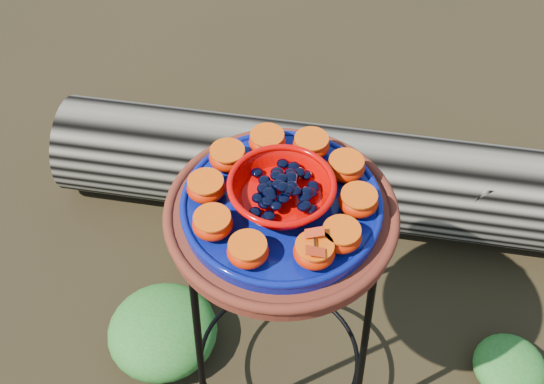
{
  "coord_description": "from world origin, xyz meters",
  "views": [
    {
      "loc": [
        -0.05,
        -0.81,
        1.72
      ],
      "look_at": [
        -0.02,
        0.0,
        0.79
      ],
      "focal_mm": 45.0,
      "sensor_mm": 36.0,
      "label": 1
    }
  ],
  "objects_px": {
    "plant_stand": "(280,316)",
    "cobalt_plate": "(281,206)",
    "red_bowl": "(282,193)",
    "driftwood_log": "(320,173)",
    "terracotta_saucer": "(281,216)"
  },
  "relations": [
    {
      "from": "plant_stand",
      "to": "terracotta_saucer",
      "type": "distance_m",
      "value": 0.37
    },
    {
      "from": "terracotta_saucer",
      "to": "red_bowl",
      "type": "relative_size",
      "value": 2.33
    },
    {
      "from": "red_bowl",
      "to": "terracotta_saucer",
      "type": "bearing_deg",
      "value": 0.0
    },
    {
      "from": "plant_stand",
      "to": "cobalt_plate",
      "type": "height_order",
      "value": "cobalt_plate"
    },
    {
      "from": "plant_stand",
      "to": "cobalt_plate",
      "type": "bearing_deg",
      "value": 0.0
    },
    {
      "from": "terracotta_saucer",
      "to": "red_bowl",
      "type": "distance_m",
      "value": 0.07
    },
    {
      "from": "plant_stand",
      "to": "driftwood_log",
      "type": "bearing_deg",
      "value": 75.61
    },
    {
      "from": "driftwood_log",
      "to": "red_bowl",
      "type": "bearing_deg",
      "value": -104.39
    },
    {
      "from": "red_bowl",
      "to": "driftwood_log",
      "type": "bearing_deg",
      "value": 75.61
    },
    {
      "from": "plant_stand",
      "to": "red_bowl",
      "type": "bearing_deg",
      "value": 0.0
    },
    {
      "from": "terracotta_saucer",
      "to": "driftwood_log",
      "type": "distance_m",
      "value": 0.85
    },
    {
      "from": "plant_stand",
      "to": "driftwood_log",
      "type": "relative_size",
      "value": 0.43
    },
    {
      "from": "red_bowl",
      "to": "driftwood_log",
      "type": "distance_m",
      "value": 0.9
    },
    {
      "from": "cobalt_plate",
      "to": "red_bowl",
      "type": "xyz_separation_m",
      "value": [
        0.0,
        0.0,
        0.04
      ]
    },
    {
      "from": "red_bowl",
      "to": "driftwood_log",
      "type": "relative_size",
      "value": 0.11
    }
  ]
}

